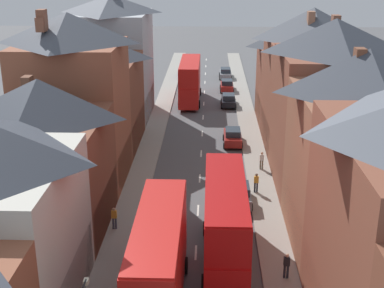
# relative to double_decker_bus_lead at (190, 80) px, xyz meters

# --- Properties ---
(pavement_left) EXTENTS (2.20, 104.00, 0.14)m
(pavement_left) POSITION_rel_double_decker_bus_lead_xyz_m (-3.29, -16.95, -2.75)
(pavement_left) COLOR gray
(pavement_left) RESTS_ON ground
(pavement_right) EXTENTS (2.20, 104.00, 0.14)m
(pavement_right) POSITION_rel_double_decker_bus_lead_xyz_m (6.91, -16.95, -2.75)
(pavement_right) COLOR gray
(pavement_right) RESTS_ON ground
(centre_line_dashes) EXTENTS (0.14, 97.80, 0.01)m
(centre_line_dashes) POSITION_rel_double_decker_bus_lead_xyz_m (1.81, -18.95, -2.81)
(centre_line_dashes) COLOR silver
(centre_line_dashes) RESTS_ON ground
(terrace_row_left) EXTENTS (8.00, 64.38, 14.48)m
(terrace_row_left) POSITION_rel_double_decker_bus_lead_xyz_m (-8.38, -32.38, 3.01)
(terrace_row_left) COLOR #B2704C
(terrace_row_left) RESTS_ON ground
(terrace_row_right) EXTENTS (8.00, 62.28, 13.58)m
(terrace_row_right) POSITION_rel_double_decker_bus_lead_xyz_m (12.00, -35.24, 3.51)
(terrace_row_right) COLOR #BCB7A8
(terrace_row_right) RESTS_ON ground
(double_decker_bus_lead) EXTENTS (2.74, 10.80, 5.30)m
(double_decker_bus_lead) POSITION_rel_double_decker_bus_lead_xyz_m (0.00, 0.00, 0.00)
(double_decker_bus_lead) COLOR red
(double_decker_bus_lead) RESTS_ON ground
(double_decker_bus_mid_street) EXTENTS (2.74, 10.80, 5.30)m
(double_decker_bus_mid_street) POSITION_rel_double_decker_bus_lead_xyz_m (0.00, -42.56, 0.00)
(double_decker_bus_mid_street) COLOR red
(double_decker_bus_mid_street) RESTS_ON ground
(double_decker_bus_far_approaching) EXTENTS (2.74, 10.80, 5.30)m
(double_decker_bus_far_approaching) POSITION_rel_double_decker_bus_lead_xyz_m (3.60, -38.01, 0.00)
(double_decker_bus_far_approaching) COLOR #B70F0F
(double_decker_bus_far_approaching) RESTS_ON ground
(car_parked_left_a) EXTENTS (1.90, 3.88, 1.61)m
(car_parked_left_a) POSITION_rel_double_decker_bus_lead_xyz_m (4.91, 5.78, -2.00)
(car_parked_left_a) COLOR maroon
(car_parked_left_a) RESTS_ON ground
(car_parked_right_a) EXTENTS (1.90, 4.52, 1.58)m
(car_parked_right_a) POSITION_rel_double_decker_bus_lead_xyz_m (-1.29, 13.81, -2.02)
(car_parked_right_a) COLOR navy
(car_parked_right_a) RESTS_ON ground
(car_mid_black) EXTENTS (1.90, 4.29, 1.61)m
(car_mid_black) POSITION_rel_double_decker_bus_lead_xyz_m (4.91, 13.88, -2.00)
(car_mid_black) COLOR gray
(car_mid_black) RESTS_ON ground
(car_parked_left_b) EXTENTS (1.90, 4.04, 1.69)m
(car_parked_left_b) POSITION_rel_double_decker_bus_lead_xyz_m (4.91, -16.29, -1.97)
(car_parked_left_b) COLOR maroon
(car_parked_left_b) RESTS_ON ground
(car_mid_white) EXTENTS (1.90, 4.02, 1.58)m
(car_mid_white) POSITION_rel_double_decker_bus_lead_xyz_m (4.91, -2.01, -2.02)
(car_mid_white) COLOR black
(car_mid_white) RESTS_ON ground
(car_far_grey) EXTENTS (1.90, 3.81, 1.69)m
(car_far_grey) POSITION_rel_double_decker_bus_lead_xyz_m (4.91, -29.82, -1.97)
(car_far_grey) COLOR gray
(car_far_grey) RESTS_ON ground
(pedestrian_mid_left) EXTENTS (0.36, 0.22, 1.61)m
(pedestrian_mid_left) POSITION_rel_double_decker_bus_lead_xyz_m (7.18, -39.80, -1.78)
(pedestrian_mid_left) COLOR #23232D
(pedestrian_mid_left) RESTS_ON pavement_right
(pedestrian_mid_right) EXTENTS (0.36, 0.22, 1.61)m
(pedestrian_mid_right) POSITION_rel_double_decker_bus_lead_xyz_m (-3.89, -34.24, -1.78)
(pedestrian_mid_right) COLOR #3D4256
(pedestrian_mid_right) RESTS_ON pavement_left
(pedestrian_far_left) EXTENTS (0.36, 0.22, 1.61)m
(pedestrian_far_left) POSITION_rel_double_decker_bus_lead_xyz_m (6.35, -27.89, -1.78)
(pedestrian_far_left) COLOR #23232D
(pedestrian_far_left) RESTS_ON pavement_right
(pedestrian_far_right) EXTENTS (0.36, 0.22, 1.61)m
(pedestrian_far_right) POSITION_rel_double_decker_bus_lead_xyz_m (7.20, -23.00, -1.78)
(pedestrian_far_right) COLOR brown
(pedestrian_far_right) RESTS_ON pavement_right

